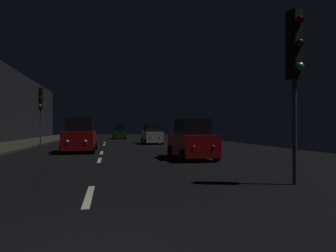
% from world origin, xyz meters
% --- Properties ---
extents(ground, '(27.75, 84.00, 0.02)m').
position_xyz_m(ground, '(0.00, 24.50, -0.01)').
color(ground, black).
extents(sidewalk_left, '(4.40, 84.00, 0.15)m').
position_xyz_m(sidewalk_left, '(-7.68, 24.50, 0.07)').
color(sidewalk_left, '#38332B').
rests_on(sidewalk_left, ground).
extents(lane_centerline, '(0.16, 26.32, 0.01)m').
position_xyz_m(lane_centerline, '(0.00, 15.68, 0.01)').
color(lane_centerline, beige).
rests_on(lane_centerline, ground).
extents(traffic_light_near_right, '(0.38, 0.48, 4.82)m').
position_xyz_m(traffic_light_near_right, '(5.48, 3.20, 3.50)').
color(traffic_light_near_right, '#38383A').
rests_on(traffic_light_near_right, ground).
extents(traffic_light_far_left, '(0.32, 0.47, 5.07)m').
position_xyz_m(traffic_light_far_left, '(-5.38, 22.65, 3.70)').
color(traffic_light_far_left, '#38383A').
rests_on(traffic_light_far_left, ground).
extents(car_approaching_headlights, '(2.03, 4.39, 2.21)m').
position_xyz_m(car_approaching_headlights, '(-1.39, 15.63, 1.01)').
color(car_approaching_headlights, maroon).
rests_on(car_approaching_headlights, ground).
extents(car_parked_right_far, '(1.78, 3.84, 1.94)m').
position_xyz_m(car_parked_right_far, '(4.58, 23.78, 0.89)').
color(car_parked_right_far, silver).
rests_on(car_parked_right_far, ground).
extents(car_parked_right_near, '(1.84, 3.99, 2.01)m').
position_xyz_m(car_parked_right_near, '(4.58, 10.20, 0.92)').
color(car_parked_right_near, maroon).
rests_on(car_parked_right_near, ground).
extents(car_distant_taillights, '(1.83, 3.96, 2.00)m').
position_xyz_m(car_distant_taillights, '(1.88, 37.27, 0.91)').
color(car_distant_taillights, '#0F3819').
rests_on(car_distant_taillights, ground).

